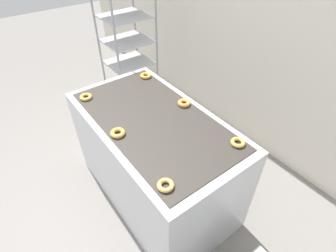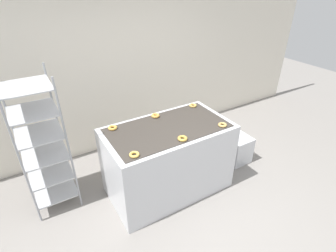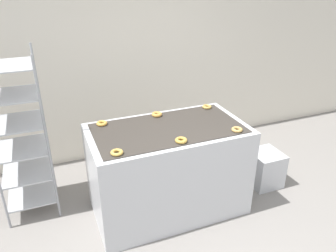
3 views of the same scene
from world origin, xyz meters
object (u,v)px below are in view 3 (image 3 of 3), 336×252
(baking_rack_cart, at_px, (20,136))
(fryer_machine, at_px, (168,170))
(donut_near_center, at_px, (181,140))
(donut_far_left, at_px, (102,123))
(donut_near_left, at_px, (117,152))
(glaze_bin, at_px, (264,168))
(donut_far_right, at_px, (207,107))
(donut_near_right, at_px, (237,130))
(donut_far_center, at_px, (157,114))

(baking_rack_cart, bearing_deg, fryer_machine, -22.21)
(donut_near_center, distance_m, donut_far_left, 0.87)
(fryer_machine, height_order, donut_near_left, donut_near_left)
(baking_rack_cart, distance_m, donut_near_center, 1.65)
(glaze_bin, bearing_deg, donut_near_left, -171.12)
(fryer_machine, bearing_deg, donut_near_left, -152.29)
(donut_near_center, height_order, donut_far_right, donut_near_center)
(donut_near_right, distance_m, donut_far_center, 0.88)
(glaze_bin, relative_size, donut_far_center, 3.84)
(baking_rack_cart, bearing_deg, donut_far_right, -6.99)
(baking_rack_cart, xyz_separation_m, glaze_bin, (2.65, -0.59, -0.68))
(donut_far_center, bearing_deg, donut_far_left, -179.62)
(donut_far_center, relative_size, donut_far_right, 1.05)
(donut_near_center, distance_m, donut_near_right, 0.60)
(donut_near_left, bearing_deg, fryer_machine, 27.71)
(donut_far_right, bearing_deg, glaze_bin, -27.78)
(donut_near_right, bearing_deg, donut_far_left, 152.00)
(donut_near_left, xyz_separation_m, donut_far_left, (0.00, 0.63, 0.00))
(donut_near_right, bearing_deg, baking_rack_cart, 156.01)
(donut_near_left, xyz_separation_m, donut_far_right, (1.21, 0.64, -0.00))
(donut_near_center, bearing_deg, fryer_machine, 89.59)
(glaze_bin, xyz_separation_m, donut_far_left, (-1.86, 0.34, 0.79))
(baking_rack_cart, xyz_separation_m, donut_near_right, (1.99, -0.89, 0.11))
(donut_near_left, height_order, donut_far_left, donut_far_left)
(fryer_machine, relative_size, donut_far_right, 14.87)
(baking_rack_cart, bearing_deg, glaze_bin, -12.55)
(fryer_machine, relative_size, glaze_bin, 3.70)
(donut_near_right, bearing_deg, donut_near_left, 179.87)
(donut_near_left, bearing_deg, donut_near_right, -0.13)
(glaze_bin, distance_m, donut_near_left, 2.04)
(fryer_machine, xyz_separation_m, donut_far_left, (-0.60, 0.32, 0.51))
(donut_near_right, bearing_deg, donut_near_center, -179.74)
(donut_near_right, height_order, donut_far_center, donut_far_center)
(donut_near_right, xyz_separation_m, donut_far_right, (0.01, 0.64, -0.00))
(donut_near_left, bearing_deg, glaze_bin, 8.88)
(donut_near_left, relative_size, donut_far_right, 1.02)
(baking_rack_cart, bearing_deg, donut_near_left, -48.18)
(donut_near_center, xyz_separation_m, donut_far_center, (-0.00, 0.64, 0.00))
(donut_near_center, height_order, donut_far_left, donut_near_center)
(fryer_machine, height_order, donut_near_center, donut_near_center)
(donut_near_right, relative_size, donut_far_left, 0.98)
(donut_near_left, distance_m, donut_near_right, 1.20)
(donut_far_right, bearing_deg, donut_far_center, 179.90)
(baking_rack_cart, xyz_separation_m, donut_far_right, (2.00, -0.25, 0.11))
(fryer_machine, relative_size, baking_rack_cart, 0.91)
(donut_near_left, xyz_separation_m, donut_near_right, (1.20, -0.00, 0.00))
(donut_near_right, relative_size, donut_far_center, 0.97)
(fryer_machine, distance_m, donut_near_center, 0.60)
(donut_near_center, height_order, donut_near_right, donut_near_center)
(donut_far_left, distance_m, donut_far_right, 1.21)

